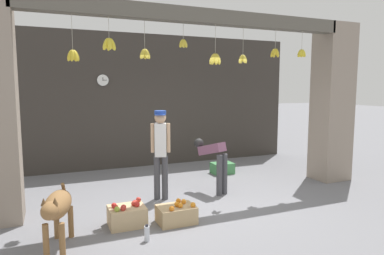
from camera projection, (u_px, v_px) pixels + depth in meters
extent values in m
plane|color=slate|center=(202.00, 201.00, 6.02)|extent=(60.00, 60.00, 0.00)
cube|color=#38332D|center=(152.00, 101.00, 8.66)|extent=(7.67, 0.12, 3.30)
cube|color=gray|center=(332.00, 103.00, 7.31)|extent=(0.70, 0.60, 3.30)
cube|color=#5B564C|center=(200.00, 16.00, 5.76)|extent=(5.77, 0.24, 0.24)
cylinder|color=#B2AD99|center=(72.00, 32.00, 5.04)|extent=(0.01, 0.01, 0.52)
ellipsoid|color=yellow|center=(76.00, 56.00, 5.10)|extent=(0.12, 0.07, 0.19)
ellipsoid|color=yellow|center=(75.00, 56.00, 5.13)|extent=(0.11, 0.11, 0.20)
ellipsoid|color=yellow|center=(72.00, 56.00, 5.12)|extent=(0.08, 0.12, 0.19)
ellipsoid|color=yellow|center=(70.00, 56.00, 5.09)|extent=(0.12, 0.09, 0.20)
ellipsoid|color=yellow|center=(70.00, 55.00, 5.05)|extent=(0.12, 0.09, 0.20)
ellipsoid|color=yellow|center=(72.00, 55.00, 5.04)|extent=(0.08, 0.12, 0.19)
ellipsoid|color=yellow|center=(75.00, 55.00, 5.06)|extent=(0.11, 0.11, 0.20)
cylinder|color=#B2AD99|center=(109.00, 27.00, 5.21)|extent=(0.01, 0.01, 0.32)
ellipsoid|color=yellow|center=(113.00, 44.00, 5.26)|extent=(0.14, 0.07, 0.21)
ellipsoid|color=yellow|center=(109.00, 45.00, 5.29)|extent=(0.07, 0.14, 0.21)
ellipsoid|color=yellow|center=(106.00, 44.00, 5.22)|extent=(0.14, 0.07, 0.21)
ellipsoid|color=yellow|center=(110.00, 44.00, 5.19)|extent=(0.07, 0.14, 0.21)
cylinder|color=#B2AD99|center=(145.00, 34.00, 5.46)|extent=(0.01, 0.01, 0.46)
ellipsoid|color=gold|center=(148.00, 54.00, 5.52)|extent=(0.12, 0.06, 0.18)
ellipsoid|color=gold|center=(145.00, 54.00, 5.54)|extent=(0.08, 0.12, 0.19)
ellipsoid|color=gold|center=(142.00, 54.00, 5.51)|extent=(0.11, 0.10, 0.19)
ellipsoid|color=gold|center=(143.00, 54.00, 5.46)|extent=(0.11, 0.10, 0.19)
ellipsoid|color=gold|center=(146.00, 54.00, 5.47)|extent=(0.08, 0.12, 0.19)
cylinder|color=#B2AD99|center=(183.00, 31.00, 5.71)|extent=(0.01, 0.01, 0.27)
ellipsoid|color=gold|center=(185.00, 44.00, 5.75)|extent=(0.10, 0.05, 0.15)
ellipsoid|color=gold|center=(184.00, 44.00, 5.77)|extent=(0.08, 0.09, 0.16)
ellipsoid|color=gold|center=(182.00, 44.00, 5.76)|extent=(0.08, 0.09, 0.16)
ellipsoid|color=gold|center=(181.00, 43.00, 5.72)|extent=(0.10, 0.05, 0.15)
ellipsoid|color=gold|center=(183.00, 43.00, 5.70)|extent=(0.08, 0.09, 0.16)
ellipsoid|color=gold|center=(185.00, 43.00, 5.71)|extent=(0.08, 0.09, 0.16)
cylinder|color=#B2AD99|center=(215.00, 39.00, 5.86)|extent=(0.01, 0.01, 0.49)
ellipsoid|color=gold|center=(218.00, 59.00, 5.92)|extent=(0.14, 0.07, 0.21)
ellipsoid|color=gold|center=(216.00, 59.00, 5.95)|extent=(0.12, 0.13, 0.22)
ellipsoid|color=gold|center=(213.00, 59.00, 5.95)|extent=(0.09, 0.14, 0.22)
ellipsoid|color=gold|center=(212.00, 59.00, 5.91)|extent=(0.14, 0.10, 0.22)
ellipsoid|color=gold|center=(213.00, 59.00, 5.86)|extent=(0.14, 0.10, 0.22)
ellipsoid|color=gold|center=(216.00, 59.00, 5.85)|extent=(0.09, 0.14, 0.22)
ellipsoid|color=gold|center=(218.00, 59.00, 5.88)|extent=(0.12, 0.13, 0.22)
cylinder|color=#B2AD99|center=(243.00, 41.00, 6.16)|extent=(0.01, 0.01, 0.49)
ellipsoid|color=yellow|center=(245.00, 59.00, 6.22)|extent=(0.11, 0.06, 0.17)
ellipsoid|color=yellow|center=(242.00, 59.00, 6.24)|extent=(0.06, 0.11, 0.17)
ellipsoid|color=yellow|center=(241.00, 59.00, 6.18)|extent=(0.11, 0.06, 0.17)
ellipsoid|color=yellow|center=(244.00, 59.00, 6.16)|extent=(0.06, 0.11, 0.17)
cylinder|color=#B2AD99|center=(276.00, 39.00, 6.40)|extent=(0.01, 0.01, 0.35)
ellipsoid|color=yellow|center=(277.00, 53.00, 6.45)|extent=(0.12, 0.06, 0.18)
ellipsoid|color=yellow|center=(274.00, 53.00, 6.48)|extent=(0.08, 0.12, 0.19)
ellipsoid|color=yellow|center=(273.00, 53.00, 6.44)|extent=(0.11, 0.10, 0.19)
ellipsoid|color=yellow|center=(274.00, 53.00, 6.39)|extent=(0.11, 0.10, 0.19)
ellipsoid|color=yellow|center=(277.00, 53.00, 6.40)|extent=(0.08, 0.12, 0.19)
cylinder|color=#B2AD99|center=(302.00, 40.00, 6.58)|extent=(0.01, 0.01, 0.34)
ellipsoid|color=yellow|center=(303.00, 53.00, 6.62)|extent=(0.11, 0.06, 0.16)
ellipsoid|color=yellow|center=(301.00, 53.00, 6.65)|extent=(0.09, 0.10, 0.17)
ellipsoid|color=yellow|center=(300.00, 53.00, 6.64)|extent=(0.07, 0.11, 0.17)
ellipsoid|color=yellow|center=(299.00, 53.00, 6.61)|extent=(0.11, 0.08, 0.17)
ellipsoid|color=yellow|center=(301.00, 53.00, 6.58)|extent=(0.11, 0.08, 0.17)
ellipsoid|color=yellow|center=(303.00, 53.00, 6.57)|extent=(0.07, 0.11, 0.17)
ellipsoid|color=yellow|center=(304.00, 53.00, 6.59)|extent=(0.09, 0.10, 0.17)
ellipsoid|color=olive|center=(58.00, 204.00, 4.21)|extent=(0.46, 0.80, 0.30)
cylinder|color=olive|center=(62.00, 241.00, 3.99)|extent=(0.07, 0.07, 0.42)
cylinder|color=olive|center=(46.00, 242.00, 3.96)|extent=(0.07, 0.07, 0.42)
cylinder|color=olive|center=(71.00, 222.00, 4.55)|extent=(0.07, 0.07, 0.42)
cylinder|color=olive|center=(57.00, 223.00, 4.52)|extent=(0.07, 0.07, 0.42)
ellipsoid|color=olive|center=(50.00, 211.00, 3.80)|extent=(0.25, 0.31, 0.20)
cone|color=brown|center=(55.00, 201.00, 3.80)|extent=(0.07, 0.07, 0.08)
cone|color=brown|center=(44.00, 202.00, 3.78)|extent=(0.07, 0.07, 0.08)
cylinder|color=olive|center=(64.00, 192.00, 4.61)|extent=(0.09, 0.23, 0.30)
cylinder|color=#424247|center=(165.00, 178.00, 6.08)|extent=(0.11, 0.11, 0.78)
cylinder|color=#424247|center=(157.00, 178.00, 6.07)|extent=(0.11, 0.11, 0.78)
cube|color=white|center=(161.00, 140.00, 5.99)|extent=(0.25, 0.23, 0.59)
cylinder|color=tan|center=(168.00, 138.00, 6.00)|extent=(0.06, 0.06, 0.52)
cylinder|color=tan|center=(152.00, 138.00, 5.98)|extent=(0.06, 0.06, 0.52)
sphere|color=tan|center=(160.00, 118.00, 5.95)|extent=(0.20, 0.20, 0.20)
cylinder|color=#234299|center=(160.00, 113.00, 5.94)|extent=(0.21, 0.21, 0.07)
cube|color=#234299|center=(160.00, 115.00, 5.84)|extent=(0.20, 0.16, 0.01)
cylinder|color=#424247|center=(219.00, 175.00, 6.29)|extent=(0.11, 0.11, 0.76)
cylinder|color=#424247|center=(224.00, 174.00, 6.39)|extent=(0.11, 0.11, 0.76)
cube|color=#754760|center=(212.00, 149.00, 6.47)|extent=(0.41, 0.61, 0.30)
sphere|color=black|center=(199.00, 143.00, 6.72)|extent=(0.18, 0.18, 0.18)
cube|color=tan|center=(176.00, 214.00, 5.04)|extent=(0.54, 0.40, 0.25)
sphere|color=orange|center=(177.00, 204.00, 5.01)|extent=(0.08, 0.08, 0.08)
sphere|color=orange|center=(184.00, 201.00, 5.14)|extent=(0.08, 0.08, 0.08)
sphere|color=orange|center=(178.00, 201.00, 5.17)|extent=(0.08, 0.08, 0.08)
sphere|color=orange|center=(180.00, 205.00, 4.97)|extent=(0.08, 0.08, 0.08)
sphere|color=orange|center=(172.00, 208.00, 4.84)|extent=(0.08, 0.08, 0.08)
sphere|color=orange|center=(193.00, 205.00, 4.99)|extent=(0.08, 0.08, 0.08)
cube|color=tan|center=(127.00, 216.00, 4.94)|extent=(0.52, 0.42, 0.28)
sphere|color=red|center=(137.00, 204.00, 4.92)|extent=(0.08, 0.08, 0.08)
sphere|color=red|center=(134.00, 204.00, 4.96)|extent=(0.08, 0.08, 0.08)
sphere|color=red|center=(116.00, 207.00, 4.80)|extent=(0.08, 0.08, 0.08)
sphere|color=red|center=(114.00, 205.00, 4.88)|extent=(0.08, 0.08, 0.08)
sphere|color=red|center=(124.00, 207.00, 4.81)|extent=(0.08, 0.08, 0.08)
sphere|color=red|center=(135.00, 202.00, 5.01)|extent=(0.08, 0.08, 0.08)
sphere|color=red|center=(123.00, 208.00, 4.77)|extent=(0.08, 0.08, 0.08)
sphere|color=red|center=(138.00, 200.00, 5.14)|extent=(0.08, 0.08, 0.08)
sphere|color=#99B238|center=(117.00, 209.00, 4.73)|extent=(0.08, 0.08, 0.08)
cube|color=#42844C|center=(222.00, 168.00, 7.94)|extent=(0.48, 0.36, 0.25)
cylinder|color=silver|center=(147.00, 234.00, 4.44)|extent=(0.07, 0.07, 0.20)
cylinder|color=black|center=(147.00, 226.00, 4.43)|extent=(0.04, 0.04, 0.02)
cylinder|color=black|center=(103.00, 80.00, 8.08)|extent=(0.28, 0.01, 0.28)
cylinder|color=white|center=(103.00, 80.00, 8.07)|extent=(0.27, 0.02, 0.27)
cube|color=black|center=(103.00, 79.00, 8.05)|extent=(0.01, 0.01, 0.07)
cube|color=black|center=(105.00, 80.00, 8.07)|extent=(0.10, 0.01, 0.01)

